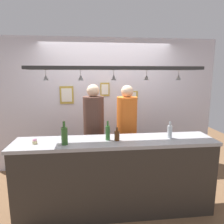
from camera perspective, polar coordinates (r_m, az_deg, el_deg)
The scene contains 19 objects.
ground_plane at distance 3.53m, azimuth 0.19°, elevation -22.25°, with size 8.00×8.00×0.00m, color brown.
back_wall at distance 4.11m, azimuth -1.53°, elevation 1.98°, with size 4.40×0.06×2.60m, color silver.
bar_counter at distance 2.74m, azimuth 1.44°, elevation -15.62°, with size 2.70×0.55×1.04m.
overhead_glass_rack at distance 2.67m, azimuth 0.96°, elevation 12.16°, with size 2.20×0.36×0.04m, color black.
hanging_wineglass_far_left at distance 2.71m, azimuth -18.02°, elevation 9.27°, with size 0.07×0.07×0.13m.
hanging_wineglass_left at distance 2.62m, azimuth -8.76°, elevation 9.63°, with size 0.07×0.07×0.13m.
hanging_wineglass_center_left at distance 2.72m, azimuth 0.47°, elevation 9.78°, with size 0.07×0.07×0.13m.
hanging_wineglass_center at distance 2.79m, azimuth 9.63°, elevation 9.65°, with size 0.07×0.07×0.13m.
hanging_wineglass_center_right at distance 2.94m, azimuth 18.12°, elevation 9.32°, with size 0.07×0.07×0.13m.
person_left_brown_shirt at distance 3.41m, azimuth -5.13°, elevation -3.98°, with size 0.34×0.34×1.75m.
person_right_orange_shirt at distance 3.46m, azimuth 4.14°, elevation -3.91°, with size 0.34×0.34×1.73m.
bottle_beer_brown_stubby at distance 2.71m, azimuth 1.39°, elevation -6.56°, with size 0.07×0.07×0.18m.
bottle_beer_green_import at distance 2.73m, azimuth -1.19°, elevation -5.72°, with size 0.06×0.06×0.26m.
bottle_soda_clear at distance 2.93m, azimuth 15.83°, elevation -5.25°, with size 0.06×0.06×0.23m.
bottle_champagne_green at distance 2.62m, azimuth -13.16°, elevation -6.41°, with size 0.08×0.08×0.30m.
cupcake at distance 2.77m, azimuth -20.79°, elevation -7.63°, with size 0.06×0.06×0.08m.
picture_frame_crest at distance 4.03m, azimuth -2.00°, elevation 6.34°, with size 0.18×0.02×0.26m.
picture_frame_lower_pair at distance 4.11m, azimuth 5.16°, elevation 4.61°, with size 0.30×0.02×0.18m.
picture_frame_caricature at distance 4.05m, azimuth -12.54°, elevation 4.67°, with size 0.26×0.02×0.34m.
Camera 1 is at (-0.34, -2.95, 1.91)m, focal length 32.71 mm.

